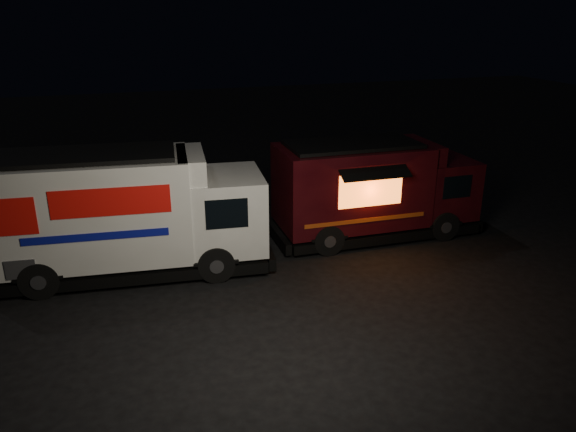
% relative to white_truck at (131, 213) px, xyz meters
% --- Properties ---
extents(ground, '(80.00, 80.00, 0.00)m').
position_rel_white_truck_xyz_m(ground, '(4.12, -2.47, -1.77)').
color(ground, black).
rests_on(ground, ground).
extents(white_truck, '(8.05, 3.50, 3.54)m').
position_rel_white_truck_xyz_m(white_truck, '(0.00, 0.00, 0.00)').
color(white_truck, silver).
rests_on(white_truck, ground).
extents(red_truck, '(6.93, 2.69, 3.20)m').
position_rel_white_truck_xyz_m(red_truck, '(7.79, 0.35, -0.17)').
color(red_truck, '#36090D').
rests_on(red_truck, ground).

